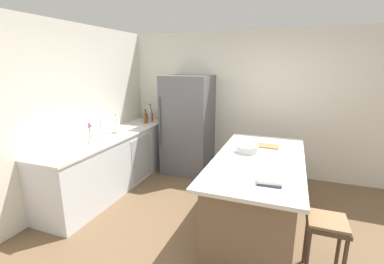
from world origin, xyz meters
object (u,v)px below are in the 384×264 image
Objects in this scene: sink_faucet at (101,127)px; vinegar_bottle at (151,114)px; cutting_board at (268,146)px; flower_vase at (91,137)px; kitchen_island at (257,192)px; bar_stool at (326,230)px; refrigerator at (188,125)px; whiskey_bottle at (146,118)px; paper_towel_roll at (116,125)px; soda_bottle at (150,115)px; cookbook_stack at (270,181)px; mixing_bowl at (247,149)px; hot_sauce_bottle at (151,117)px.

vinegar_bottle is (0.06, 1.44, -0.03)m from sink_faucet.
flower_vase is at bearing -163.80° from cutting_board.
kitchen_island is 0.97m from bar_stool.
sink_faucet is at bearing -171.21° from cutting_board.
kitchen_island reaches higher than bar_stool.
whiskey_bottle is at bearing -171.81° from refrigerator.
whiskey_bottle is (0.11, 1.15, -0.06)m from sink_faucet.
whiskey_bottle reaches higher than bar_stool.
paper_towel_roll is 2.43m from cutting_board.
kitchen_island is 2.50m from sink_faucet.
soda_bottle reaches higher than kitchen_island.
cookbook_stack is at bearing -38.54° from whiskey_bottle.
whiskey_bottle is (0.05, -0.29, -0.02)m from vinegar_bottle.
flower_vase is (-3.09, 0.48, 0.48)m from bar_stool.
refrigerator is 0.82m from soda_bottle.
mixing_bowl is (-0.89, 0.83, 0.44)m from bar_stool.
whiskey_bottle is at bearing 161.99° from cutting_board.
refrigerator is 5.78× the size of vinegar_bottle.
soda_bottle is 1.27× the size of mixing_bowl.
mixing_bowl is at bearing -31.89° from hot_sauce_bottle.
refrigerator is at bearing 149.89° from cutting_board.
flower_vase is at bearing -93.08° from soda_bottle.
paper_towel_roll reaches higher than cookbook_stack.
vinegar_bottle is at bearing 99.61° from whiskey_bottle.
cookbook_stack is (2.55, -0.51, -0.06)m from flower_vase.
refrigerator is at bearing 53.33° from sink_faucet.
refrigerator reaches higher than bar_stool.
hot_sauce_bottle is at bearing 85.50° from paper_towel_roll.
sink_faucet is 1.08× the size of mixing_bowl.
vinegar_bottle is 1.31× the size of cookbook_stack.
whiskey_bottle is at bearing 141.46° from cookbook_stack.
bar_stool is 3.29m from sink_faucet.
sink_faucet is 1.00× the size of flower_vase.
whiskey_bottle is at bearing -80.39° from vinegar_bottle.
whiskey_bottle is (-2.31, 1.30, 0.55)m from kitchen_island.
sink_faucet is at bearing 165.73° from bar_stool.
paper_towel_roll is 0.99× the size of cutting_board.
cutting_board is (2.33, -0.88, -0.13)m from soda_bottle.
soda_bottle reaches higher than flower_vase.
soda_bottle reaches higher than bar_stool.
soda_bottle is at bearing -179.53° from refrigerator.
vinegar_bottle is at bearing 89.72° from flower_vase.
cutting_board is at bearing 57.56° from mixing_bowl.
bar_stool is at bearing -60.56° from cutting_board.
paper_towel_roll is 0.96m from soda_bottle.
vinegar_bottle is at bearing 138.16° from cookbook_stack.
vinegar_bottle reaches higher than cutting_board.
paper_towel_roll is (-3.10, 1.11, 0.53)m from bar_stool.
cutting_board is at bearing -18.01° from whiskey_bottle.
refrigerator is 1.59m from sink_faucet.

